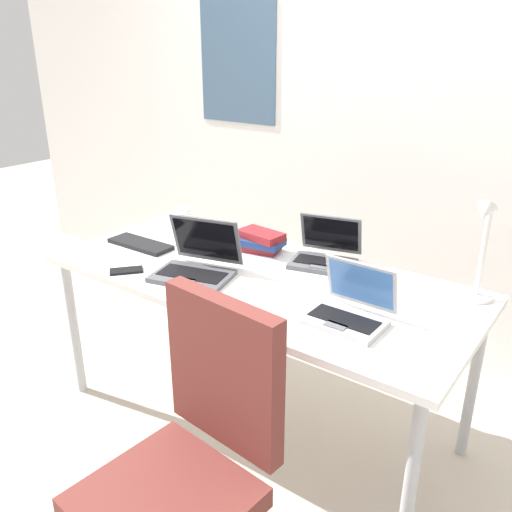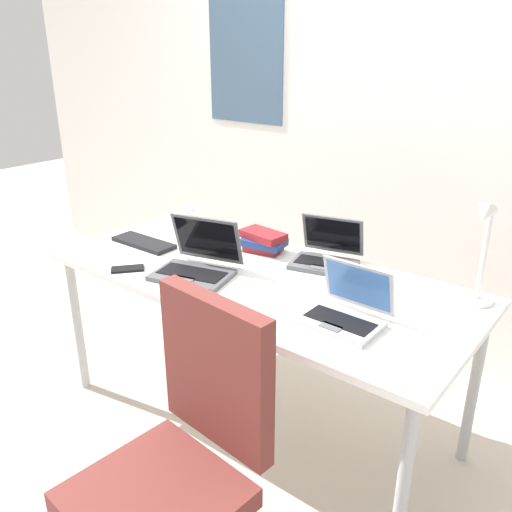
{
  "view_description": "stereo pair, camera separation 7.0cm",
  "coord_description": "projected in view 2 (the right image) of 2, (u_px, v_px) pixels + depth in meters",
  "views": [
    {
      "loc": [
        1.2,
        -1.63,
        1.64
      ],
      "look_at": [
        0.0,
        0.0,
        0.82
      ],
      "focal_mm": 37.35,
      "sensor_mm": 36.0,
      "label": 1
    },
    {
      "loc": [
        1.25,
        -1.59,
        1.64
      ],
      "look_at": [
        0.0,
        0.0,
        0.82
      ],
      "focal_mm": 37.35,
      "sensor_mm": 36.0,
      "label": 2
    }
  ],
  "objects": [
    {
      "name": "cell_phone",
      "position": [
        128.0,
        269.0,
        2.25
      ],
      "size": [
        0.14,
        0.15,
        0.01
      ],
      "primitive_type": "cube",
      "rotation": [
        0.0,
        0.0,
        -0.7
      ],
      "color": "black",
      "rests_on": "desk"
    },
    {
      "name": "office_chair",
      "position": [
        177.0,
        489.0,
        1.59
      ],
      "size": [
        0.52,
        0.56,
        0.97
      ],
      "color": "black",
      "rests_on": "ground_plane"
    },
    {
      "name": "external_keyboard",
      "position": [
        144.0,
        243.0,
        2.53
      ],
      "size": [
        0.33,
        0.12,
        0.02
      ],
      "primitive_type": "cube",
      "rotation": [
        0.0,
        0.0,
        0.01
      ],
      "color": "black",
      "rests_on": "desk"
    },
    {
      "name": "laptop_mid_desk",
      "position": [
        346.0,
        311.0,
        1.82
      ],
      "size": [
        0.27,
        0.24,
        0.2
      ],
      "color": "#B7BABC",
      "rests_on": "desk"
    },
    {
      "name": "ground_plane",
      "position": [
        256.0,
        418.0,
        2.49
      ],
      "size": [
        12.0,
        12.0,
        0.0
      ],
      "primitive_type": "plane",
      "color": "#B7AD9E"
    },
    {
      "name": "coffee_mug",
      "position": [
        189.0,
        215.0,
        2.82
      ],
      "size": [
        0.11,
        0.08,
        0.09
      ],
      "color": "white",
      "rests_on": "desk"
    },
    {
      "name": "desk",
      "position": [
        256.0,
        286.0,
        2.24
      ],
      "size": [
        1.8,
        0.8,
        0.74
      ],
      "color": "white",
      "rests_on": "ground_plane"
    },
    {
      "name": "desk_lamp",
      "position": [
        482.0,
        255.0,
        1.88
      ],
      "size": [
        0.12,
        0.18,
        0.4
      ],
      "color": "white",
      "rests_on": "desk"
    },
    {
      "name": "laptop_front_left",
      "position": [
        326.0,
        255.0,
        2.3
      ],
      "size": [
        0.32,
        0.31,
        0.2
      ],
      "color": "#515459",
      "rests_on": "desk"
    },
    {
      "name": "headphones",
      "position": [
        206.0,
        235.0,
        2.61
      ],
      "size": [
        0.21,
        0.18,
        0.04
      ],
      "color": "#335999",
      "rests_on": "desk"
    },
    {
      "name": "wall_back",
      "position": [
        385.0,
        110.0,
        2.81
      ],
      "size": [
        6.0,
        0.13,
        2.6
      ],
      "color": "silver",
      "rests_on": "ground_plane"
    },
    {
      "name": "computer_mouse",
      "position": [
        353.0,
        287.0,
        2.05
      ],
      "size": [
        0.1,
        0.11,
        0.03
      ],
      "primitive_type": "ellipsoid",
      "rotation": [
        0.0,
        0.0,
        -0.57
      ],
      "color": "black",
      "rests_on": "desk"
    },
    {
      "name": "laptop_front_right",
      "position": [
        197.0,
        264.0,
        2.2
      ],
      "size": [
        0.37,
        0.35,
        0.23
      ],
      "color": "#515459",
      "rests_on": "desk"
    },
    {
      "name": "book_stack",
      "position": [
        263.0,
        241.0,
        2.44
      ],
      "size": [
        0.22,
        0.16,
        0.09
      ],
      "color": "maroon",
      "rests_on": "desk"
    }
  ]
}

